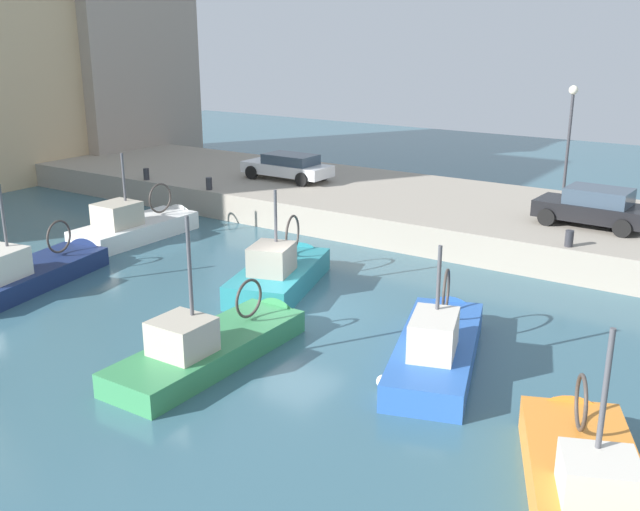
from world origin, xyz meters
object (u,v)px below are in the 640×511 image
(fishing_boat_orange, at_px, (583,494))
(fishing_boat_navy, at_px, (35,279))
(fishing_boat_green, at_px, (219,352))
(parked_car_black, at_px, (594,207))
(fishing_boat_blue, at_px, (438,354))
(fishing_boat_white, at_px, (142,233))
(quay_streetlamp, at_px, (570,126))
(mooring_bollard_south, at_px, (569,239))
(fishing_boat_teal, at_px, (283,281))
(parked_car_white, at_px, (288,166))
(mooring_bollard_north, at_px, (146,174))
(mooring_bollard_mid, at_px, (209,184))

(fishing_boat_orange, distance_m, fishing_boat_navy, 18.55)
(fishing_boat_green, bearing_deg, parked_car_black, -21.87)
(fishing_boat_blue, distance_m, fishing_boat_green, 5.67)
(fishing_boat_white, relative_size, quay_streetlamp, 1.26)
(fishing_boat_orange, bearing_deg, parked_car_black, 14.30)
(fishing_boat_blue, height_order, mooring_bollard_south, fishing_boat_blue)
(fishing_boat_green, height_order, quay_streetlamp, quay_streetlamp)
(fishing_boat_navy, relative_size, parked_car_black, 1.73)
(fishing_boat_navy, bearing_deg, mooring_bollard_south, -55.30)
(parked_car_black, distance_m, quay_streetlamp, 4.02)
(fishing_boat_navy, distance_m, mooring_bollard_south, 17.89)
(fishing_boat_blue, distance_m, fishing_boat_teal, 7.11)
(fishing_boat_orange, relative_size, parked_car_white, 1.49)
(fishing_boat_navy, bearing_deg, quay_streetlamp, -38.98)
(fishing_boat_navy, relative_size, parked_car_white, 1.57)
(fishing_boat_blue, bearing_deg, fishing_boat_green, 122.62)
(fishing_boat_blue, distance_m, parked_car_white, 17.93)
(fishing_boat_navy, distance_m, quay_streetlamp, 20.79)
(fishing_boat_green, height_order, fishing_boat_white, fishing_boat_green)
(mooring_bollard_south, bearing_deg, fishing_boat_white, 104.69)
(fishing_boat_blue, height_order, fishing_boat_teal, fishing_boat_teal)
(fishing_boat_navy, bearing_deg, parked_car_white, -1.25)
(mooring_bollard_south, height_order, mooring_bollard_north, same)
(parked_car_white, distance_m, quay_streetlamp, 12.89)
(fishing_boat_blue, bearing_deg, mooring_bollard_north, 67.23)
(fishing_boat_orange, height_order, mooring_bollard_mid, fishing_boat_orange)
(fishing_boat_navy, height_order, mooring_bollard_mid, fishing_boat_navy)
(fishing_boat_orange, relative_size, mooring_bollard_south, 11.97)
(fishing_boat_teal, bearing_deg, fishing_boat_navy, 122.66)
(fishing_boat_green, height_order, mooring_bollard_north, fishing_boat_green)
(mooring_bollard_north, bearing_deg, fishing_boat_blue, -112.77)
(mooring_bollard_mid, height_order, mooring_bollard_north, same)
(parked_car_black, height_order, mooring_bollard_north, parked_car_black)
(parked_car_white, bearing_deg, fishing_boat_orange, -130.87)
(fishing_boat_teal, bearing_deg, parked_car_black, -40.98)
(fishing_boat_teal, bearing_deg, quay_streetlamp, -27.09)
(fishing_boat_blue, relative_size, parked_car_black, 1.69)
(fishing_boat_orange, xyz_separation_m, parked_car_white, (15.71, 18.16, 1.76))
(fishing_boat_green, height_order, fishing_boat_teal, fishing_boat_green)
(fishing_boat_white, distance_m, mooring_bollard_mid, 4.39)
(quay_streetlamp, bearing_deg, parked_car_white, 98.55)
(mooring_bollard_north, bearing_deg, fishing_boat_green, -127.76)
(mooring_bollard_north, bearing_deg, fishing_boat_navy, -152.31)
(mooring_bollard_south, bearing_deg, quay_streetlamp, 18.39)
(fishing_boat_navy, height_order, fishing_boat_white, fishing_boat_navy)
(fishing_boat_blue, bearing_deg, fishing_boat_orange, -129.73)
(fishing_boat_teal, relative_size, parked_car_white, 1.35)
(mooring_bollard_mid, relative_size, quay_streetlamp, 0.11)
(fishing_boat_blue, xyz_separation_m, fishing_boat_white, (3.81, 15.00, 0.01))
(fishing_boat_green, bearing_deg, fishing_boat_white, 56.10)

